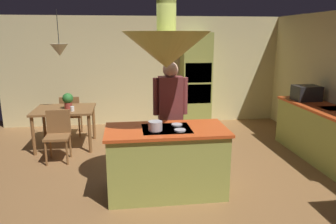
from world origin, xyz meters
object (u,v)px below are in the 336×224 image
at_px(oven_tower, 196,80).
at_px(chair_by_back_wall, 71,113).
at_px(microwave_on_counter, 306,93).
at_px(chair_facing_island, 58,132).
at_px(potted_plant_on_table, 68,100).
at_px(person_at_island, 170,110).
at_px(cooking_pot_on_cooktop, 155,126).
at_px(dining_table, 65,114).
at_px(cup_on_table, 72,109).
at_px(kitchen_island, 166,161).

distance_m(oven_tower, chair_by_back_wall, 2.90).
bearing_deg(microwave_on_counter, chair_facing_island, -179.19).
relative_size(oven_tower, potted_plant_on_table, 7.27).
xyz_separation_m(oven_tower, chair_by_back_wall, (-2.80, -0.46, -0.59)).
distance_m(person_at_island, cooking_pot_on_cooktop, 0.86).
relative_size(chair_by_back_wall, cooking_pot_on_cooktop, 4.83).
xyz_separation_m(chair_by_back_wall, microwave_on_counter, (4.54, -1.30, 0.56)).
relative_size(oven_tower, chair_by_back_wall, 2.51).
height_order(oven_tower, dining_table, oven_tower).
distance_m(chair_by_back_wall, potted_plant_on_table, 0.82).
bearing_deg(chair_facing_island, chair_by_back_wall, 90.00).
bearing_deg(cooking_pot_on_cooktop, cup_on_table, 124.05).
height_order(person_at_island, cooking_pot_on_cooktop, person_at_island).
relative_size(kitchen_island, chair_by_back_wall, 1.86).
bearing_deg(potted_plant_on_table, kitchen_island, -52.27).
bearing_deg(potted_plant_on_table, dining_table, 173.20).
bearing_deg(oven_tower, person_at_island, -110.36).
height_order(potted_plant_on_table, cooking_pot_on_cooktop, cooking_pot_on_cooktop).
relative_size(dining_table, chair_facing_island, 1.28).
height_order(oven_tower, chair_by_back_wall, oven_tower).
bearing_deg(kitchen_island, potted_plant_on_table, 127.73).
bearing_deg(chair_facing_island, microwave_on_counter, 0.81).
bearing_deg(potted_plant_on_table, cooking_pot_on_cooktop, -56.72).
distance_m(kitchen_island, chair_by_back_wall, 3.26).
height_order(chair_by_back_wall, cup_on_table, chair_by_back_wall).
distance_m(potted_plant_on_table, microwave_on_counter, 4.50).
distance_m(oven_tower, cup_on_table, 2.96).
distance_m(person_at_island, microwave_on_counter, 2.81).
relative_size(cup_on_table, microwave_on_counter, 0.20).
distance_m(oven_tower, chair_facing_island, 3.39).
relative_size(dining_table, microwave_on_counter, 2.41).
xyz_separation_m(person_at_island, microwave_on_counter, (2.69, 0.81, 0.06)).
xyz_separation_m(chair_facing_island, chair_by_back_wall, (0.00, 1.37, 0.00)).
height_order(chair_facing_island, potted_plant_on_table, potted_plant_on_table).
relative_size(person_at_island, chair_by_back_wall, 2.01).
xyz_separation_m(dining_table, cup_on_table, (0.19, -0.23, 0.14)).
relative_size(dining_table, cup_on_table, 12.33).
xyz_separation_m(oven_tower, potted_plant_on_table, (-2.72, -1.15, -0.16)).
relative_size(chair_by_back_wall, cup_on_table, 9.67).
bearing_deg(cup_on_table, potted_plant_on_table, 115.76).
distance_m(kitchen_island, potted_plant_on_table, 2.68).
xyz_separation_m(chair_facing_island, cooking_pot_on_cooktop, (1.54, -1.55, 0.50)).
relative_size(chair_facing_island, chair_by_back_wall, 1.00).
distance_m(oven_tower, person_at_island, 2.74).
height_order(person_at_island, chair_facing_island, person_at_island).
xyz_separation_m(person_at_island, chair_facing_island, (-1.85, 0.74, -0.50)).
relative_size(microwave_on_counter, cooking_pot_on_cooktop, 2.56).
bearing_deg(cooking_pot_on_cooktop, person_at_island, 69.14).
distance_m(person_at_island, potted_plant_on_table, 2.26).
distance_m(chair_facing_island, cup_on_table, 0.58).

